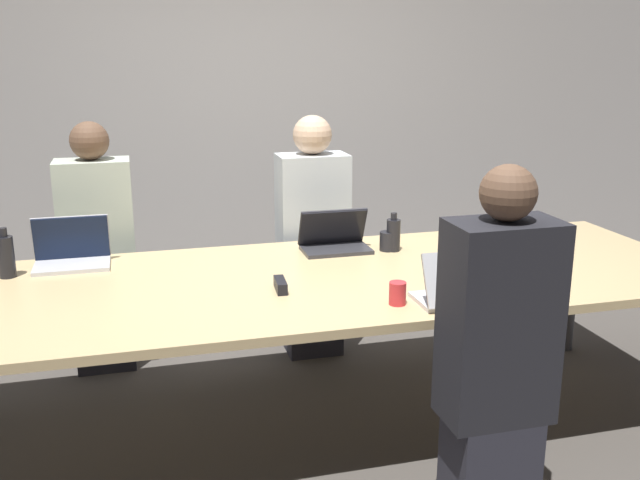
{
  "coord_description": "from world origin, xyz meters",
  "views": [
    {
      "loc": [
        -0.86,
        -3.06,
        1.79
      ],
      "look_at": [
        -0.01,
        0.1,
        0.9
      ],
      "focal_mm": 40.0,
      "sensor_mm": 36.0,
      "label": 1
    }
  ],
  "objects": [
    {
      "name": "ground_plane",
      "position": [
        0.0,
        0.0,
        0.0
      ],
      "size": [
        24.0,
        24.0,
        0.0
      ],
      "primitive_type": "plane",
      "color": "#4C4742"
    },
    {
      "name": "curtain_wall",
      "position": [
        0.0,
        2.16,
        1.4
      ],
      "size": [
        12.0,
        0.06,
        2.8
      ],
      "color": "#BCB7B2",
      "rests_on": "ground_plane"
    },
    {
      "name": "conference_table",
      "position": [
        0.0,
        0.0,
        0.7
      ],
      "size": [
        3.66,
        1.29,
        0.75
      ],
      "color": "#D6B77F",
      "rests_on": "ground_plane"
    },
    {
      "name": "laptop_far_center",
      "position": [
        0.15,
        0.42,
        0.82
      ],
      "size": [
        0.36,
        0.22,
        0.22
      ],
      "color": "#333338",
      "rests_on": "conference_table"
    },
    {
      "name": "person_far_center",
      "position": [
        0.14,
        0.84,
        0.69
      ],
      "size": [
        0.4,
        0.24,
        1.42
      ],
      "color": "#2D2D38",
      "rests_on": "ground_plane"
    },
    {
      "name": "cup_far_center",
      "position": [
        0.42,
        0.34,
        0.8
      ],
      "size": [
        0.08,
        0.08,
        0.1
      ],
      "color": "#232328",
      "rests_on": "conference_table"
    },
    {
      "name": "bottle_far_center",
      "position": [
        0.45,
        0.33,
        0.84
      ],
      "size": [
        0.07,
        0.07,
        0.2
      ],
      "color": "black",
      "rests_on": "conference_table"
    },
    {
      "name": "laptop_near_midright",
      "position": [
        0.41,
        -0.5,
        0.82
      ],
      "size": [
        0.31,
        0.24,
        0.23
      ],
      "rotation": [
        0.0,
        0.0,
        3.14
      ],
      "color": "silver",
      "rests_on": "conference_table"
    },
    {
      "name": "person_near_midright",
      "position": [
        0.4,
        -0.9,
        0.68
      ],
      "size": [
        0.4,
        0.24,
        1.4
      ],
      "rotation": [
        0.0,
        0.0,
        3.14
      ],
      "color": "#2D2D38",
      "rests_on": "ground_plane"
    },
    {
      "name": "cup_near_midright",
      "position": [
        0.18,
        -0.44,
        0.8
      ],
      "size": [
        0.07,
        0.07,
        0.1
      ],
      "color": "red",
      "rests_on": "conference_table"
    },
    {
      "name": "laptop_far_left",
      "position": [
        -1.17,
        0.49,
        0.82
      ],
      "size": [
        0.36,
        0.23,
        0.24
      ],
      "color": "silver",
      "rests_on": "conference_table"
    },
    {
      "name": "person_far_left",
      "position": [
        -1.06,
        0.94,
        0.68
      ],
      "size": [
        0.4,
        0.24,
        1.41
      ],
      "color": "#2D2D38",
      "rests_on": "ground_plane"
    },
    {
      "name": "bottle_far_left",
      "position": [
        -1.44,
        0.37,
        0.86
      ],
      "size": [
        0.08,
        0.08,
        0.24
      ],
      "color": "black",
      "rests_on": "conference_table"
    },
    {
      "name": "stapler",
      "position": [
        -0.26,
        -0.14,
        0.78
      ],
      "size": [
        0.06,
        0.15,
        0.05
      ],
      "rotation": [
        0.0,
        0.0,
        -0.08
      ],
      "color": "black",
      "rests_on": "conference_table"
    }
  ]
}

